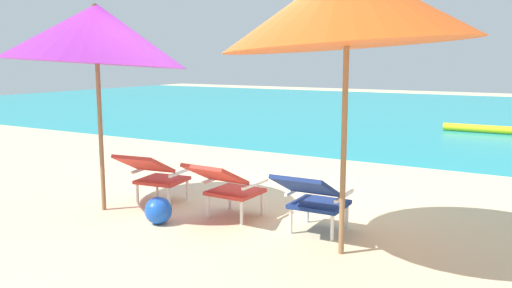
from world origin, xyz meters
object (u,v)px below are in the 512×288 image
(lounge_chair_center, at_px, (226,184))
(beach_umbrella_left, at_px, (96,34))
(lounge_chair_right, at_px, (313,196))
(beach_umbrella_right, at_px, (348,5))
(lounge_chair_left, at_px, (154,173))
(beach_ball, at_px, (158,210))
(swim_buoy, at_px, (479,128))

(lounge_chair_center, xyz_separation_m, beach_umbrella_left, (-1.45, -0.38, 1.60))
(lounge_chair_right, xyz_separation_m, beach_umbrella_right, (0.42, -0.31, 1.77))
(lounge_chair_left, bearing_deg, beach_ball, -45.51)
(lounge_chair_left, distance_m, lounge_chair_center, 1.04)
(lounge_chair_left, xyz_separation_m, lounge_chair_right, (2.06, -0.02, 0.00))
(lounge_chair_right, bearing_deg, beach_umbrella_right, -35.98)
(lounge_chair_left, distance_m, beach_umbrella_right, 3.06)
(swim_buoy, height_order, beach_umbrella_left, beach_umbrella_left)
(lounge_chair_left, height_order, lounge_chair_center, same)
(swim_buoy, distance_m, lounge_chair_right, 8.74)
(lounge_chair_left, xyz_separation_m, beach_umbrella_right, (2.48, -0.33, 1.77))
(lounge_chair_center, height_order, lounge_chair_right, same)
(lounge_chair_left, bearing_deg, swim_buoy, 74.80)
(beach_ball, bearing_deg, beach_umbrella_right, 4.83)
(beach_umbrella_left, xyz_separation_m, beach_umbrella_right, (2.89, 0.08, 0.17))
(beach_umbrella_right, height_order, beach_ball, beach_umbrella_right)
(beach_umbrella_left, distance_m, beach_umbrella_right, 2.90)
(lounge_chair_right, distance_m, beach_ball, 1.66)
(beach_umbrella_left, distance_m, beach_ball, 2.06)
(beach_umbrella_left, bearing_deg, lounge_chair_right, 9.01)
(swim_buoy, bearing_deg, lounge_chair_center, -98.63)
(beach_ball, bearing_deg, lounge_chair_left, 134.49)
(beach_umbrella_left, relative_size, beach_ball, 9.53)
(swim_buoy, height_order, beach_umbrella_right, beach_umbrella_right)
(swim_buoy, xyz_separation_m, beach_ball, (-1.88, -9.20, 0.05))
(lounge_chair_center, xyz_separation_m, beach_ball, (-0.55, -0.47, -0.26))
(lounge_chair_center, distance_m, lounge_chair_right, 1.02)
(lounge_chair_right, distance_m, beach_umbrella_right, 1.85)
(beach_umbrella_right, relative_size, beach_ball, 8.98)
(swim_buoy, xyz_separation_m, lounge_chair_left, (-2.37, -8.71, 0.31))
(swim_buoy, bearing_deg, lounge_chair_right, -92.03)
(beach_umbrella_right, bearing_deg, lounge_chair_center, 168.33)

